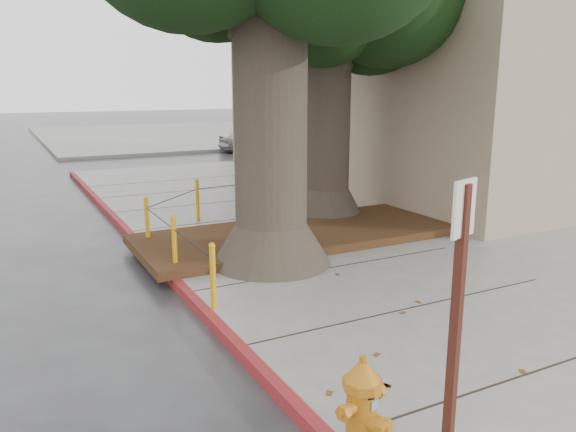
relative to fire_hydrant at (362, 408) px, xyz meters
name	(u,v)px	position (x,y,z in m)	size (l,w,h in m)	color
ground	(380,325)	(1.90, 2.27, -0.58)	(140.00, 140.00, 0.00)	#28282B
sidewalk_main	(533,228)	(7.90, 4.77, -0.50)	(16.00, 26.00, 0.15)	slate
sidewalk_far	(174,135)	(7.90, 32.27, -0.50)	(16.00, 20.00, 0.15)	slate
curb_red	(179,286)	(-0.10, 4.77, -0.50)	(0.14, 26.00, 0.16)	maroon
planter_bed	(299,234)	(2.80, 6.17, -0.35)	(6.40, 2.60, 0.16)	black
building_corner	(478,27)	(11.90, 10.77, 4.42)	(12.00, 13.00, 10.00)	gray
building_side_white	(340,64)	(17.90, 28.27, 3.92)	(10.00, 10.00, 9.00)	silver
building_side_grey	(364,48)	(23.90, 34.27, 5.42)	(12.00, 14.00, 12.00)	slate
bollard_ring	(206,218)	(1.03, 6.65, 0.09)	(3.79, 5.39, 0.95)	orange
fire_hydrant	(362,408)	(0.00, 0.00, 0.00)	(0.46, 0.46, 0.88)	#C87114
signpost	(454,350)	(-0.05, -1.00, 0.96)	(0.24, 0.09, 2.44)	#471911
car_silver	(253,140)	(8.81, 21.92, -0.02)	(1.32, 3.28, 1.12)	#99999E
car_red	(321,136)	(12.22, 21.08, 0.08)	(1.39, 3.98, 1.31)	maroon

